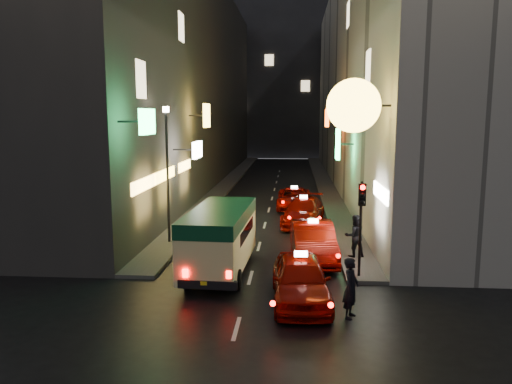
% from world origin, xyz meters
% --- Properties ---
extents(building_left, '(7.42, 52.00, 18.00)m').
position_xyz_m(building_left, '(-8.00, 33.99, 9.00)').
color(building_left, '#33302E').
rests_on(building_left, ground).
extents(building_right, '(8.29, 52.00, 18.00)m').
position_xyz_m(building_right, '(8.00, 33.99, 9.00)').
color(building_right, '#A8A39A').
rests_on(building_right, ground).
extents(building_far, '(30.00, 10.00, 22.00)m').
position_xyz_m(building_far, '(0.00, 66.00, 11.00)').
color(building_far, '#323337').
rests_on(building_far, ground).
extents(sidewalk_left, '(1.50, 52.00, 0.15)m').
position_xyz_m(sidewalk_left, '(-4.25, 34.00, 0.07)').
color(sidewalk_left, '#4B4846').
rests_on(sidewalk_left, ground).
extents(sidewalk_right, '(1.50, 52.00, 0.15)m').
position_xyz_m(sidewalk_right, '(4.25, 34.00, 0.07)').
color(sidewalk_right, '#4B4846').
rests_on(sidewalk_right, ground).
extents(minibus, '(2.29, 5.87, 2.49)m').
position_xyz_m(minibus, '(-1.21, 9.02, 1.57)').
color(minibus, '#F7EE9A').
rests_on(minibus, ground).
extents(taxi_near, '(2.59, 5.69, 1.94)m').
position_xyz_m(taxi_near, '(1.83, 6.19, 0.89)').
color(taxi_near, '#840700').
rests_on(taxi_near, ground).
extents(taxi_second, '(2.75, 5.94, 2.01)m').
position_xyz_m(taxi_second, '(2.39, 10.99, 0.92)').
color(taxi_second, '#840700').
rests_on(taxi_second, ground).
extents(taxi_third, '(2.89, 5.62, 1.88)m').
position_xyz_m(taxi_third, '(2.13, 17.87, 0.86)').
color(taxi_third, '#840700').
rests_on(taxi_third, ground).
extents(taxi_far, '(2.02, 4.85, 1.71)m').
position_xyz_m(taxi_far, '(1.61, 22.67, 0.77)').
color(taxi_far, '#840700').
rests_on(taxi_far, ground).
extents(pedestrian_crossing, '(0.66, 0.80, 2.08)m').
position_xyz_m(pedestrian_crossing, '(3.30, 5.05, 1.04)').
color(pedestrian_crossing, black).
rests_on(pedestrian_crossing, ground).
extents(pedestrian_sidewalk, '(0.85, 0.65, 2.01)m').
position_xyz_m(pedestrian_sidewalk, '(4.12, 11.14, 1.15)').
color(pedestrian_sidewalk, black).
rests_on(pedestrian_sidewalk, sidewalk_right).
extents(traffic_light, '(0.26, 0.43, 3.50)m').
position_xyz_m(traffic_light, '(4.00, 8.47, 2.69)').
color(traffic_light, black).
rests_on(traffic_light, sidewalk_right).
extents(lamp_post, '(0.28, 0.28, 6.22)m').
position_xyz_m(lamp_post, '(-4.20, 13.00, 3.72)').
color(lamp_post, black).
rests_on(lamp_post, sidewalk_left).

